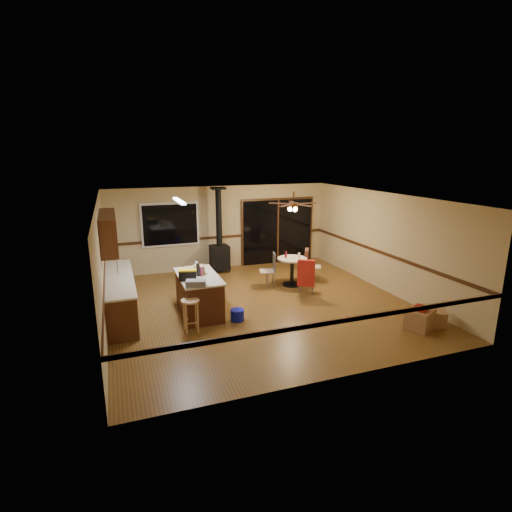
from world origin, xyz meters
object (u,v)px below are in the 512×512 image
chair_near (306,273)px  box_under_window (193,271)px  chair_left (271,266)px  bar_stool (191,316)px  toolbox_black (188,275)px  box_corner_a (420,319)px  toolbox_grey (196,283)px  blue_bucket (237,315)px  wood_stove (220,249)px  kitchen_island (199,294)px  box_corner_b (435,318)px  dining_table (292,267)px  chair_right (307,261)px

chair_near → box_under_window: (-2.45, 2.52, -0.41)m
chair_left → chair_near: (0.60, -0.93, 0.01)m
bar_stool → box_under_window: (0.76, 3.66, -0.16)m
toolbox_black → box_corner_a: (4.44, -2.17, -0.79)m
chair_near → bar_stool: bearing=-160.4°
box_under_window → toolbox_grey: bearing=-99.6°
blue_bucket → chair_near: 2.40m
chair_left → blue_bucket: bearing=-129.6°
wood_stove → toolbox_black: size_ratio=6.76×
chair_near → kitchen_island: bearing=-175.3°
box_corner_b → box_under_window: bearing=129.2°
toolbox_grey → box_under_window: bearing=80.4°
wood_stove → box_corner_a: (2.86, -5.47, -0.52)m
kitchen_island → box_corner_b: kitchen_island is taller
wood_stove → blue_bucket: (-0.60, -3.77, -0.60)m
bar_stool → dining_table: bearing=31.9°
blue_bucket → box_corner_a: box_corner_a is taller
toolbox_grey → chair_left: size_ratio=0.80×
wood_stove → blue_bucket: bearing=-99.1°
chair_near → box_corner_b: size_ratio=1.75×
wood_stove → bar_stool: bearing=-112.8°
chair_left → box_under_window: chair_left is taller
blue_bucket → chair_left: chair_left is taller
wood_stove → chair_right: bearing=-41.1°
bar_stool → wood_stove: bearing=67.2°
chair_near → chair_right: bearing=61.4°
bar_stool → chair_left: 3.34m
toolbox_black → box_under_window: size_ratio=0.81×
box_corner_a → blue_bucket: bearing=153.8°
kitchen_island → box_corner_a: bearing=-30.2°
chair_near → box_corner_a: bearing=-63.6°
bar_stool → box_corner_a: (4.53, -1.51, -0.13)m
toolbox_black → chair_near: bearing=8.8°
blue_bucket → dining_table: dining_table is taller
dining_table → chair_left: bearing=173.0°
chair_left → chair_near: bearing=-57.2°
dining_table → chair_near: size_ratio=1.16×
kitchen_island → blue_bucket: size_ratio=5.60×
chair_left → box_under_window: 2.48m
dining_table → box_under_window: 2.98m
kitchen_island → chair_left: size_ratio=3.26×
chair_near → box_corner_b: (1.75, -2.64, -0.44)m
wood_stove → box_under_window: wood_stove is taller
dining_table → box_corner_a: size_ratio=1.48×
chair_left → chair_right: (1.14, 0.07, 0.01)m
bar_stool → box_under_window: bearing=78.3°
chair_near → chair_right: (0.54, 0.99, 0.00)m
toolbox_grey → chair_left: 3.11m
bar_stool → box_corner_a: 4.77m
toolbox_grey → box_corner_b: (4.79, -1.69, -0.80)m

